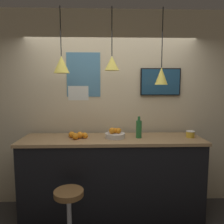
{
  "coord_description": "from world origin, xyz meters",
  "views": [
    {
      "loc": [
        -0.09,
        -2.27,
        1.8
      ],
      "look_at": [
        0.0,
        0.59,
        1.46
      ],
      "focal_mm": 35.0,
      "sensor_mm": 36.0,
      "label": 1
    }
  ],
  "objects_px": {
    "spread_jar": "(190,134)",
    "juice_bottle": "(139,129)",
    "bar_stool": "(69,212)",
    "fruit_bowl": "(115,134)",
    "mounted_tv": "(160,82)"
  },
  "relations": [
    {
      "from": "juice_bottle",
      "to": "fruit_bowl",
      "type": "bearing_deg",
      "value": -179.7
    },
    {
      "from": "bar_stool",
      "to": "juice_bottle",
      "type": "relative_size",
      "value": 2.3
    },
    {
      "from": "spread_jar",
      "to": "mounted_tv",
      "type": "xyz_separation_m",
      "value": [
        -0.33,
        0.39,
        0.71
      ]
    },
    {
      "from": "fruit_bowl",
      "to": "spread_jar",
      "type": "bearing_deg",
      "value": 0.1
    },
    {
      "from": "bar_stool",
      "to": "juice_bottle",
      "type": "distance_m",
      "value": 1.31
    },
    {
      "from": "bar_stool",
      "to": "mounted_tv",
      "type": "height_order",
      "value": "mounted_tv"
    },
    {
      "from": "spread_jar",
      "to": "bar_stool",
      "type": "bearing_deg",
      "value": -159.24
    },
    {
      "from": "spread_jar",
      "to": "juice_bottle",
      "type": "bearing_deg",
      "value": 180.0
    },
    {
      "from": "bar_stool",
      "to": "mounted_tv",
      "type": "xyz_separation_m",
      "value": [
        1.23,
        0.98,
        1.44
      ]
    },
    {
      "from": "bar_stool",
      "to": "fruit_bowl",
      "type": "height_order",
      "value": "fruit_bowl"
    },
    {
      "from": "fruit_bowl",
      "to": "spread_jar",
      "type": "height_order",
      "value": "fruit_bowl"
    },
    {
      "from": "spread_jar",
      "to": "mounted_tv",
      "type": "bearing_deg",
      "value": 130.43
    },
    {
      "from": "fruit_bowl",
      "to": "spread_jar",
      "type": "relative_size",
      "value": 2.36
    },
    {
      "from": "bar_stool",
      "to": "spread_jar",
      "type": "height_order",
      "value": "spread_jar"
    },
    {
      "from": "bar_stool",
      "to": "spread_jar",
      "type": "relative_size",
      "value": 5.94
    }
  ]
}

